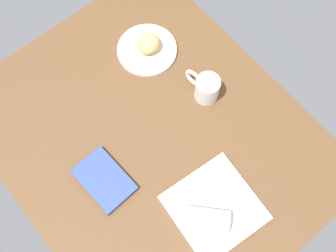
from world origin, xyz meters
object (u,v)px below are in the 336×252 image
(round_plate, at_px, (147,50))
(sauce_cup, at_px, (224,192))
(square_plate, at_px, (213,208))
(book_stack, at_px, (104,180))
(breakfast_wrap, at_px, (207,219))
(scone_pastry, at_px, (148,44))
(coffee_mug, at_px, (206,87))

(round_plate, height_order, sauce_cup, sauce_cup)
(square_plate, relative_size, sauce_cup, 4.88)
(sauce_cup, relative_size, book_stack, 0.27)
(sauce_cup, relative_size, breakfast_wrap, 0.40)
(sauce_cup, height_order, breakfast_wrap, breakfast_wrap)
(square_plate, relative_size, book_stack, 1.31)
(scone_pastry, height_order, breakfast_wrap, breakfast_wrap)
(sauce_cup, bearing_deg, coffee_mug, 147.91)
(breakfast_wrap, bearing_deg, sauce_cup, -26.18)
(scone_pastry, relative_size, sauce_cup, 1.64)
(round_plate, bearing_deg, breakfast_wrap, -22.20)
(square_plate, height_order, sauce_cup, sauce_cup)
(scone_pastry, height_order, square_plate, scone_pastry)
(book_stack, bearing_deg, coffee_mug, 93.42)
(scone_pastry, bearing_deg, breakfast_wrap, -22.79)
(sauce_cup, xyz_separation_m, coffee_mug, (-0.29, 0.18, 0.02))
(scone_pastry, bearing_deg, sauce_cup, -14.83)
(square_plate, distance_m, breakfast_wrap, 0.06)
(sauce_cup, bearing_deg, round_plate, 165.81)
(sauce_cup, xyz_separation_m, breakfast_wrap, (0.03, -0.10, 0.02))
(round_plate, relative_size, coffee_mug, 1.60)
(sauce_cup, distance_m, book_stack, 0.37)
(breakfast_wrap, distance_m, book_stack, 0.33)
(square_plate, bearing_deg, book_stack, -144.41)
(scone_pastry, relative_size, square_plate, 0.34)
(book_stack, distance_m, coffee_mug, 0.44)
(scone_pastry, bearing_deg, round_plate, -111.50)
(round_plate, bearing_deg, square_plate, -18.83)
(scone_pastry, distance_m, book_stack, 0.48)
(square_plate, bearing_deg, round_plate, 161.17)
(sauce_cup, xyz_separation_m, book_stack, (-0.26, -0.25, -0.02))
(scone_pastry, height_order, book_stack, scone_pastry)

